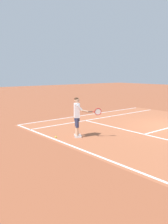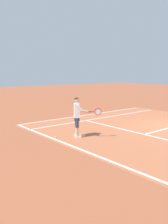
{
  "view_description": "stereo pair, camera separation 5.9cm",
  "coord_description": "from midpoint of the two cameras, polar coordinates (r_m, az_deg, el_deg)",
  "views": [
    {
      "loc": [
        6.3,
        -11.16,
        2.74
      ],
      "look_at": [
        -1.6,
        -4.59,
        1.05
      ],
      "focal_mm": 38.32,
      "sensor_mm": 36.0,
      "label": 1
    },
    {
      "loc": [
        6.34,
        -11.11,
        2.74
      ],
      "look_at": [
        -1.6,
        -4.59,
        1.05
      ],
      "focal_mm": 38.32,
      "sensor_mm": 36.0,
      "label": 2
    }
  ],
  "objects": [
    {
      "name": "court_inner_surface",
      "position": [
        12.28,
        18.31,
        -4.03
      ],
      "size": [
        10.98,
        10.35,
        0.0
      ],
      "primitive_type": "cube",
      "color": "#B2603D",
      "rests_on": "ground"
    },
    {
      "name": "line_baseline",
      "position": [
        8.62,
        0.01,
        -9.15
      ],
      "size": [
        10.98,
        0.1,
        0.01
      ],
      "primitive_type": "cube",
      "color": "white",
      "rests_on": "ground"
    },
    {
      "name": "line_service",
      "position": [
        11.13,
        14.34,
        -5.19
      ],
      "size": [
        8.23,
        0.1,
        0.01
      ],
      "primitive_type": "cube",
      "color": "white",
      "rests_on": "ground"
    },
    {
      "name": "line_singles_left",
      "position": [
        14.82,
        4.79,
        -1.33
      ],
      "size": [
        0.1,
        9.95,
        0.01
      ],
      "primitive_type": "cube",
      "color": "white",
      "rests_on": "ground"
    },
    {
      "name": "line_doubles_left",
      "position": [
        15.82,
        1.32,
        -0.62
      ],
      "size": [
        0.1,
        9.95,
        0.01
      ],
      "primitive_type": "cube",
      "color": "white",
      "rests_on": "ground"
    },
    {
      "name": "tennis_player",
      "position": [
        10.17,
        -1.41,
        -0.57
      ],
      "size": [
        1.06,
        0.89,
        1.71
      ],
      "color": "white",
      "rests_on": "ground"
    },
    {
      "name": "tennis_ball_near_feet",
      "position": [
        10.33,
        -6.55,
        -5.91
      ],
      "size": [
        0.07,
        0.07,
        0.07
      ],
      "primitive_type": "sphere",
      "color": "#CCE02D",
      "rests_on": "ground"
    }
  ]
}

